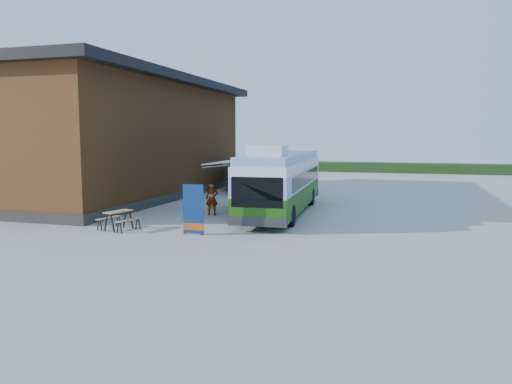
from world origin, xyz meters
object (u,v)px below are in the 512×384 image
(bus, at_px, (282,180))
(picnic_table, at_px, (119,216))
(person_b, at_px, (264,206))
(slurry_tanker, at_px, (239,173))
(person_a, at_px, (212,199))
(banner, at_px, (193,214))

(bus, height_order, picnic_table, bus)
(person_b, xyz_separation_m, slurry_tanker, (-5.55, 13.12, 0.41))
(picnic_table, height_order, person_a, person_a)
(banner, bearing_deg, person_b, 50.37)
(person_b, distance_m, slurry_tanker, 14.25)
(banner, height_order, person_b, banner)
(bus, relative_size, person_b, 6.87)
(bus, distance_m, banner, 6.76)
(picnic_table, relative_size, slurry_tanker, 0.30)
(person_a, distance_m, slurry_tanker, 11.47)
(picnic_table, distance_m, person_b, 6.08)
(picnic_table, relative_size, person_b, 0.99)
(person_b, relative_size, slurry_tanker, 0.30)
(picnic_table, height_order, person_b, person_b)
(person_a, bearing_deg, person_b, -43.32)
(bus, height_order, person_b, bus)
(picnic_table, xyz_separation_m, person_b, (5.39, 2.79, 0.24))
(bus, height_order, banner, bus)
(slurry_tanker, bearing_deg, person_b, -90.43)
(bus, bearing_deg, person_b, -92.10)
(person_b, bearing_deg, banner, 6.44)
(banner, height_order, slurry_tanker, slurry_tanker)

